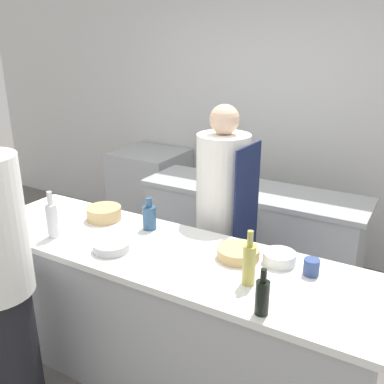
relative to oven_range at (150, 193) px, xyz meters
name	(u,v)px	position (x,y,z in m)	size (l,w,h in m)	color
ground_plane	(165,372)	(1.34, -1.75, -0.46)	(16.00, 16.00, 0.00)	#605B56
wall_back	(285,112)	(1.34, 0.38, 0.94)	(8.00, 0.06, 2.80)	silver
prep_counter	(164,314)	(1.34, -1.75, -0.01)	(2.55, 0.73, 0.90)	#A8AAAF
pass_counter	(250,238)	(1.39, -0.48, -0.01)	(1.87, 0.57, 0.90)	#A8AAAF
oven_range	(150,193)	(0.00, 0.00, 0.00)	(0.70, 0.66, 0.93)	#A8AAAF
chef_at_stove	(222,223)	(1.41, -1.10, 0.37)	(0.38, 0.37, 1.67)	black
bottle_olive_oil	(52,219)	(0.66, -1.94, 0.55)	(0.07, 0.07, 0.30)	silver
bottle_vinegar	(149,217)	(1.11, -1.54, 0.52)	(0.09, 0.09, 0.21)	#2D5175
bottle_wine	(249,263)	(1.92, -1.83, 0.55)	(0.07, 0.07, 0.29)	#B2A84C
bottle_cooking_oil	(262,296)	(2.07, -2.03, 0.53)	(0.06, 0.06, 0.23)	black
bowl_mixing_large	(111,246)	(1.09, -1.90, 0.46)	(0.21, 0.21, 0.05)	#B7BABC
bowl_prep_small	(104,213)	(0.75, -1.57, 0.48)	(0.23, 0.23, 0.09)	tan
bowl_ceramic_blue	(238,253)	(1.77, -1.61, 0.47)	(0.24, 0.24, 0.06)	tan
bowl_wooden_salad	(279,258)	(1.99, -1.56, 0.47)	(0.18, 0.18, 0.07)	white
cup	(311,267)	(2.17, -1.59, 0.48)	(0.08, 0.08, 0.09)	#33477F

